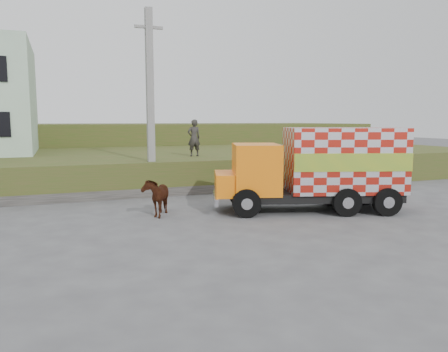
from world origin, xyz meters
name	(u,v)px	position (x,y,z in m)	size (l,w,h in m)	color
ground	(206,214)	(0.00, 0.00, 0.00)	(120.00, 120.00, 0.00)	#474749
embankment	(150,166)	(0.00, 10.00, 0.75)	(40.00, 12.00, 1.50)	#364F1A
embankment_far	(121,142)	(0.00, 22.00, 1.50)	(40.00, 12.00, 3.00)	#364F1A
retaining_strip	(131,193)	(-2.00, 4.20, 0.20)	(16.00, 0.50, 0.40)	#595651
utility_pole	(150,102)	(-1.00, 4.60, 4.08)	(1.20, 0.30, 8.00)	gray
cargo_truck	(319,168)	(4.05, -0.80, 1.56)	(7.12, 4.08, 3.03)	black
cow	(156,196)	(-1.67, 0.48, 0.68)	(0.73, 1.60, 1.35)	#34170D
pedestrian	(194,138)	(1.55, 6.61, 2.42)	(0.67, 0.44, 1.84)	#282623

